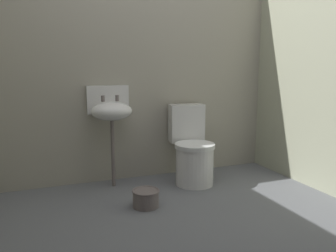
% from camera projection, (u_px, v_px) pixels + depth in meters
% --- Properties ---
extents(ground_plane, '(3.40, 2.78, 0.08)m').
position_uv_depth(ground_plane, '(182.00, 227.00, 2.64)').
color(ground_plane, slate).
extents(wall_back, '(3.40, 0.10, 2.32)m').
position_uv_depth(wall_back, '(135.00, 68.00, 3.58)').
color(wall_back, '#A39D8D').
rests_on(wall_back, ground).
extents(toilet_near_wall, '(0.46, 0.64, 0.78)m').
position_uv_depth(toilet_near_wall, '(192.00, 151.00, 3.52)').
color(toilet_near_wall, white).
rests_on(toilet_near_wall, ground).
extents(sink, '(0.42, 0.35, 0.99)m').
position_uv_depth(sink, '(111.00, 111.00, 3.34)').
color(sink, '#6B605E').
rests_on(sink, ground).
extents(bucket, '(0.24, 0.24, 0.15)m').
position_uv_depth(bucket, '(146.00, 198.00, 2.92)').
color(bucket, '#6B605E').
rests_on(bucket, ground).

